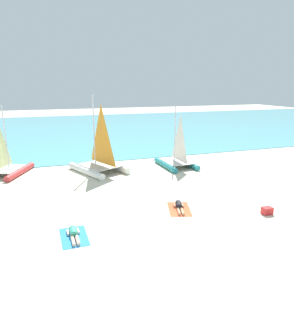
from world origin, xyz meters
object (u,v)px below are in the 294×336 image
object	(u,v)px
sailboat_white	(99,161)
sailboat_teal	(177,158)
towel_right	(179,209)
cooler_box	(267,211)
sailboat_red	(5,165)
sunbather_left	(74,233)
towel_left	(74,237)
sunbather_right	(179,206)

from	to	relation	value
sailboat_white	sailboat_teal	world-z (taller)	sailboat_white
sailboat_teal	towel_right	xyz separation A→B (m)	(-3.31, -7.65, -0.69)
towel_right	cooler_box	world-z (taller)	cooler_box
sailboat_white	towel_right	xyz separation A→B (m)	(2.66, -8.24, -0.82)
sailboat_red	sunbather_left	size ratio (longest dim) A/B	3.14
sailboat_white	towel_left	xyz separation A→B (m)	(-2.81, -9.48, -0.82)
sailboat_white	towel_left	distance (m)	9.92
towel_left	sunbather_right	bearing A→B (deg)	13.33
cooler_box	sunbather_left	bearing A→B (deg)	175.16
sailboat_teal	sunbather_left	xyz separation A→B (m)	(-8.79, -8.82, -0.57)
sailboat_teal	cooler_box	bearing A→B (deg)	-88.69
sailboat_red	towel_left	xyz separation A→B (m)	(3.69, -10.88, -0.72)
sailboat_teal	sunbather_left	bearing A→B (deg)	-137.05
sailboat_red	sunbather_right	world-z (taller)	sailboat_red
towel_right	sunbather_left	bearing A→B (deg)	-167.93
towel_right	towel_left	bearing A→B (deg)	-167.26
sailboat_teal	sunbather_right	size ratio (longest dim) A/B	3.03
sailboat_red	towel_right	world-z (taller)	sailboat_red
sailboat_teal	towel_left	bearing A→B (deg)	-136.83
sailboat_white	sunbather_right	xyz separation A→B (m)	(2.68, -8.18, -0.70)
sunbather_left	sunbather_right	world-z (taller)	same
sailboat_red	sailboat_white	bearing A→B (deg)	10.99
towel_left	cooler_box	size ratio (longest dim) A/B	3.80
sunbather_left	cooler_box	size ratio (longest dim) A/B	3.12
towel_right	sunbather_right	xyz separation A→B (m)	(0.02, 0.06, 0.13)
sailboat_white	sunbather_right	distance (m)	8.64
sailboat_teal	towel_left	xyz separation A→B (m)	(-8.79, -8.89, -0.69)
sailboat_teal	sailboat_white	bearing A→B (deg)	172.18
sailboat_white	sailboat_teal	size ratio (longest dim) A/B	1.19
sailboat_white	sailboat_teal	distance (m)	6.01
towel_left	towel_right	world-z (taller)	same
towel_left	sunbather_right	world-z (taller)	sunbather_right
sailboat_teal	sunbather_right	distance (m)	8.29
towel_left	towel_right	distance (m)	5.62
towel_right	sailboat_teal	bearing A→B (deg)	66.59
sunbather_right	cooler_box	size ratio (longest dim) A/B	3.09
towel_right	sailboat_red	bearing A→B (deg)	133.54
sunbather_left	towel_right	world-z (taller)	sunbather_left
towel_left	sailboat_teal	bearing A→B (deg)	45.33
cooler_box	towel_left	bearing A→B (deg)	175.57
towel_left	sunbather_left	distance (m)	0.14
sunbather_right	towel_right	bearing A→B (deg)	-90.00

